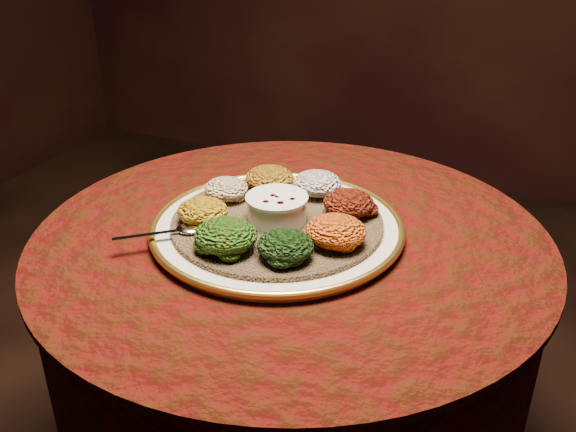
% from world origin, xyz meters
% --- Properties ---
extents(table, '(0.96, 0.96, 0.73)m').
position_xyz_m(table, '(0.00, 0.00, 0.55)').
color(table, black).
rests_on(table, ground).
extents(platter, '(0.56, 0.56, 0.02)m').
position_xyz_m(platter, '(-0.02, -0.01, 0.75)').
color(platter, beige).
rests_on(platter, table).
extents(injera, '(0.48, 0.48, 0.01)m').
position_xyz_m(injera, '(-0.02, -0.01, 0.76)').
color(injera, olive).
rests_on(injera, platter).
extents(stew_bowl, '(0.11, 0.11, 0.05)m').
position_xyz_m(stew_bowl, '(-0.02, -0.01, 0.79)').
color(stew_bowl, silver).
rests_on(stew_bowl, injera).
extents(spoon, '(0.13, 0.10, 0.01)m').
position_xyz_m(spoon, '(-0.16, -0.12, 0.77)').
color(spoon, silver).
rests_on(spoon, injera).
extents(portion_ayib, '(0.10, 0.09, 0.05)m').
position_xyz_m(portion_ayib, '(0.01, 0.12, 0.79)').
color(portion_ayib, silver).
rests_on(portion_ayib, injera).
extents(portion_kitfo, '(0.10, 0.09, 0.05)m').
position_xyz_m(portion_kitfo, '(0.09, 0.06, 0.78)').
color(portion_kitfo, black).
rests_on(portion_kitfo, injera).
extents(portion_tikil, '(0.10, 0.10, 0.05)m').
position_xyz_m(portion_tikil, '(0.10, -0.05, 0.79)').
color(portion_tikil, orange).
rests_on(portion_tikil, injera).
extents(portion_gomen, '(0.10, 0.09, 0.05)m').
position_xyz_m(portion_gomen, '(0.04, -0.13, 0.78)').
color(portion_gomen, black).
rests_on(portion_gomen, injera).
extents(portion_mixveg, '(0.11, 0.10, 0.05)m').
position_xyz_m(portion_mixveg, '(-0.06, -0.14, 0.79)').
color(portion_mixveg, '#9C320A').
rests_on(portion_mixveg, injera).
extents(portion_kik, '(0.09, 0.09, 0.04)m').
position_xyz_m(portion_kik, '(-0.14, -0.07, 0.78)').
color(portion_kik, '#B1860F').
rests_on(portion_kik, injera).
extents(portion_timatim, '(0.09, 0.08, 0.04)m').
position_xyz_m(portion_timatim, '(-0.15, 0.04, 0.78)').
color(portion_timatim, maroon).
rests_on(portion_timatim, injera).
extents(portion_shiro, '(0.10, 0.09, 0.05)m').
position_xyz_m(portion_shiro, '(-0.09, 0.11, 0.79)').
color(portion_shiro, '#8F6211').
rests_on(portion_shiro, injera).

